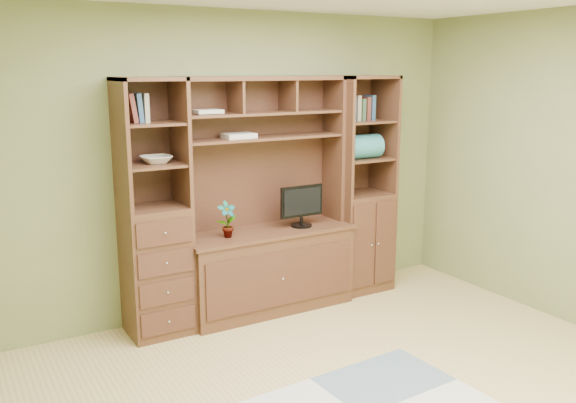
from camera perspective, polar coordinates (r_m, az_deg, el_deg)
room at (r=3.68m, az=8.45°, el=-0.53°), size 4.60×4.10×2.64m
center_hutch at (r=5.26m, az=-1.87°, el=0.41°), size 1.54×0.53×2.05m
left_tower at (r=4.91m, az=-12.41°, el=-0.73°), size 0.50×0.45×2.05m
right_tower at (r=5.84m, az=6.82°, el=1.53°), size 0.55×0.45×2.05m
monitor at (r=5.39m, az=1.28°, el=0.28°), size 0.42×0.19×0.51m
orchid at (r=5.08m, az=-5.72°, el=-1.69°), size 0.16×0.11×0.31m
magazines at (r=5.15m, az=-4.63°, el=6.17°), size 0.26×0.19×0.04m
bowl at (r=4.85m, az=-12.23°, el=3.86°), size 0.24×0.24×0.06m
blanket_teal at (r=5.71m, az=6.84°, el=5.11°), size 0.38×0.22×0.22m
blanket_red at (r=5.91m, az=7.25°, el=5.14°), size 0.33×0.18×0.18m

